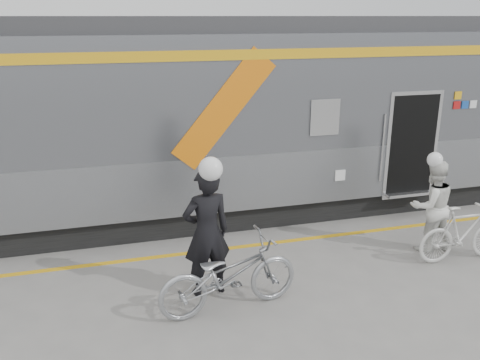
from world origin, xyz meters
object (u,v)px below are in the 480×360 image
object	(u,v)px
bicycle_left	(229,275)
bicycle_right	(464,233)
man	(207,233)
woman	(431,206)

from	to	relation	value
bicycle_left	bicycle_right	world-z (taller)	bicycle_left
man	woman	size ratio (longest dim) A/B	1.19
woman	bicycle_right	bearing A→B (deg)	120.20
bicycle_left	bicycle_right	bearing A→B (deg)	-92.06
man	bicycle_left	distance (m)	0.74
man	bicycle_right	size ratio (longest dim) A/B	1.18
bicycle_left	woman	xyz separation A→B (m)	(4.02, 0.97, 0.29)
bicycle_left	woman	world-z (taller)	woman
man	bicycle_left	bearing A→B (deg)	102.36
man	bicycle_right	distance (m)	4.55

